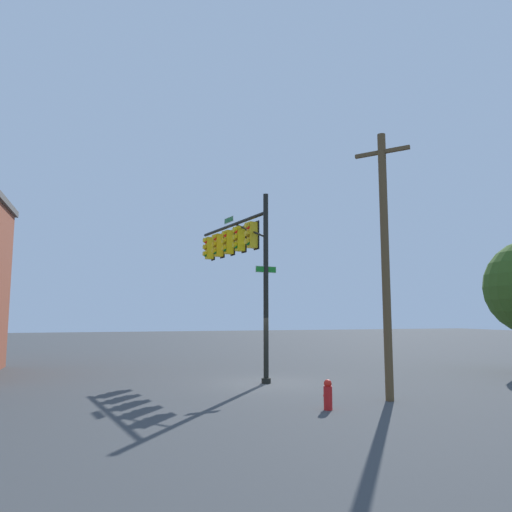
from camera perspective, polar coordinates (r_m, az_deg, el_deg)
ground_plane at (r=19.20m, az=1.21°, el=-14.82°), size 120.00×120.00×0.00m
signal_pole_assembly at (r=21.53m, az=-2.36°, el=0.67°), size 6.42×1.90×7.47m
utility_pole at (r=15.85m, az=15.04°, el=-0.24°), size 1.45×1.25×8.51m
fire_hydrant at (r=14.11m, az=8.49°, el=-15.93°), size 0.33×0.24×0.83m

